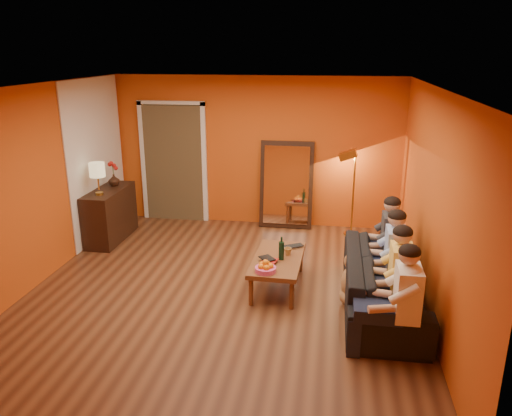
% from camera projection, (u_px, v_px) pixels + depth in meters
% --- Properties ---
extents(room_shell, '(5.00, 5.50, 2.60)m').
position_uv_depth(room_shell, '(228.00, 188.00, 6.47)').
color(room_shell, brown).
rests_on(room_shell, ground).
extents(white_accent, '(0.02, 1.90, 2.58)m').
position_uv_depth(white_accent, '(97.00, 159.00, 8.14)').
color(white_accent, white).
rests_on(white_accent, wall_left).
extents(doorway_recess, '(1.06, 0.30, 2.10)m').
position_uv_depth(doorway_recess, '(176.00, 162.00, 9.08)').
color(doorway_recess, '#3F2D19').
rests_on(doorway_recess, floor).
extents(door_jamb_left, '(0.08, 0.06, 2.20)m').
position_uv_depth(door_jamb_left, '(144.00, 162.00, 9.05)').
color(door_jamb_left, white).
rests_on(door_jamb_left, wall_back).
extents(door_jamb_right, '(0.08, 0.06, 2.20)m').
position_uv_depth(door_jamb_right, '(204.00, 165.00, 8.88)').
color(door_jamb_right, white).
rests_on(door_jamb_right, wall_back).
extents(door_header, '(1.22, 0.06, 0.08)m').
position_uv_depth(door_header, '(171.00, 103.00, 8.64)').
color(door_header, white).
rests_on(door_header, wall_back).
extents(mirror_frame, '(0.92, 0.27, 1.51)m').
position_uv_depth(mirror_frame, '(286.00, 185.00, 8.68)').
color(mirror_frame, '#311D10').
rests_on(mirror_frame, floor).
extents(mirror_glass, '(0.78, 0.21, 1.35)m').
position_uv_depth(mirror_glass, '(286.00, 185.00, 8.64)').
color(mirror_glass, white).
rests_on(mirror_glass, mirror_frame).
extents(sideboard, '(0.44, 1.18, 0.85)m').
position_uv_depth(sideboard, '(110.00, 215.00, 8.18)').
color(sideboard, '#311D10').
rests_on(sideboard, floor).
extents(table_lamp, '(0.24, 0.24, 0.51)m').
position_uv_depth(table_lamp, '(98.00, 179.00, 7.69)').
color(table_lamp, beige).
rests_on(table_lamp, sideboard).
extents(sofa, '(2.29, 0.90, 0.67)m').
position_uv_depth(sofa, '(383.00, 282.00, 6.03)').
color(sofa, black).
rests_on(sofa, floor).
extents(coffee_table, '(0.65, 1.24, 0.42)m').
position_uv_depth(coffee_table, '(278.00, 272.00, 6.57)').
color(coffee_table, brown).
rests_on(coffee_table, floor).
extents(floor_lamp, '(0.32, 0.27, 1.44)m').
position_uv_depth(floor_lamp, '(353.00, 194.00, 8.26)').
color(floor_lamp, gold).
rests_on(floor_lamp, floor).
extents(dog, '(0.46, 0.61, 0.64)m').
position_uv_depth(dog, '(354.00, 279.00, 6.12)').
color(dog, '#A77B4B').
rests_on(dog, floor).
extents(person_far_left, '(0.70, 0.44, 1.22)m').
position_uv_depth(person_far_left, '(407.00, 302.00, 4.98)').
color(person_far_left, white).
rests_on(person_far_left, sofa).
extents(person_mid_left, '(0.70, 0.44, 1.22)m').
position_uv_depth(person_mid_left, '(400.00, 278.00, 5.50)').
color(person_mid_left, '#F8CA52').
rests_on(person_mid_left, sofa).
extents(person_mid_right, '(0.70, 0.44, 1.22)m').
position_uv_depth(person_mid_right, '(395.00, 258.00, 6.02)').
color(person_mid_right, '#99B4ED').
rests_on(person_mid_right, sofa).
extents(person_far_right, '(0.70, 0.44, 1.22)m').
position_uv_depth(person_far_right, '(391.00, 242.00, 6.54)').
color(person_far_right, '#303035').
rests_on(person_far_right, sofa).
extents(fruit_bowl, '(0.26, 0.26, 0.16)m').
position_uv_depth(fruit_bowl, '(266.00, 266.00, 6.07)').
color(fruit_bowl, '#E14F98').
rests_on(fruit_bowl, coffee_table).
extents(wine_bottle, '(0.07, 0.07, 0.31)m').
position_uv_depth(wine_bottle, '(281.00, 248.00, 6.41)').
color(wine_bottle, black).
rests_on(wine_bottle, coffee_table).
extents(tumbler, '(0.11, 0.11, 0.09)m').
position_uv_depth(tumbler, '(288.00, 251.00, 6.59)').
color(tumbler, '#B27F3F').
rests_on(tumbler, coffee_table).
extents(laptop, '(0.36, 0.32, 0.02)m').
position_uv_depth(laptop, '(294.00, 248.00, 6.81)').
color(laptop, black).
rests_on(laptop, coffee_table).
extents(book_lower, '(0.18, 0.24, 0.02)m').
position_uv_depth(book_lower, '(262.00, 262.00, 6.34)').
color(book_lower, '#311D10').
rests_on(book_lower, coffee_table).
extents(book_mid, '(0.23, 0.27, 0.02)m').
position_uv_depth(book_mid, '(263.00, 260.00, 6.34)').
color(book_mid, '#B51914').
rests_on(book_mid, book_lower).
extents(book_upper, '(0.24, 0.25, 0.02)m').
position_uv_depth(book_upper, '(262.00, 260.00, 6.32)').
color(book_upper, black).
rests_on(book_upper, book_mid).
extents(vase, '(0.19, 0.19, 0.19)m').
position_uv_depth(vase, '(114.00, 180.00, 8.25)').
color(vase, '#311D10').
rests_on(vase, sideboard).
extents(flowers, '(0.17, 0.17, 0.42)m').
position_uv_depth(flowers, '(113.00, 166.00, 8.18)').
color(flowers, '#B51914').
rests_on(flowers, vase).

